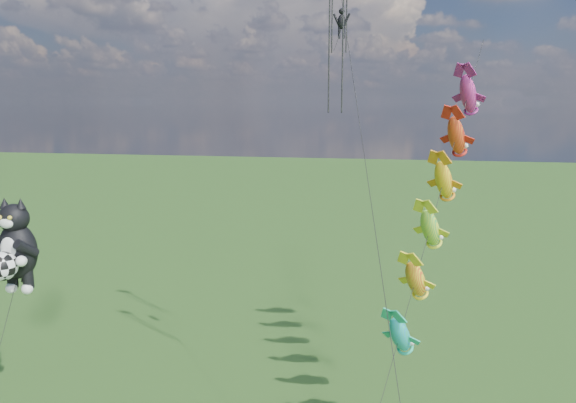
# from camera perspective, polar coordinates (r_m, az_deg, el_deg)

# --- Properties ---
(cat_kite_rig) EXTENTS (2.58, 4.13, 11.92)m
(cat_kite_rig) POSITION_cam_1_polar(r_m,az_deg,el_deg) (33.29, -26.09, -4.24)
(cat_kite_rig) COLOR brown
(cat_kite_rig) RESTS_ON ground
(fish_windsock_rig) EXTENTS (6.51, 14.67, 20.62)m
(fish_windsock_rig) POSITION_cam_1_polar(r_m,az_deg,el_deg) (30.56, 14.90, -0.27)
(fish_windsock_rig) COLOR brown
(fish_windsock_rig) RESTS_ON ground
(parafoil_rig) EXTENTS (5.64, 16.85, 27.73)m
(parafoil_rig) POSITION_cam_1_polar(r_m,az_deg,el_deg) (29.05, 5.64, 18.91)
(parafoil_rig) COLOR brown
(parafoil_rig) RESTS_ON ground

